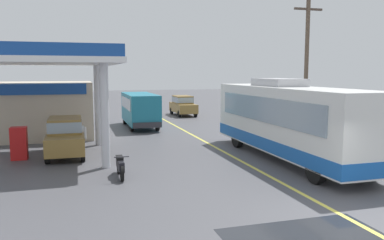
{
  "coord_description": "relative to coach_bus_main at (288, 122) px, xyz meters",
  "views": [
    {
      "loc": [
        -7.01,
        -8.73,
        3.97
      ],
      "look_at": [
        -1.5,
        10.0,
        1.6
      ],
      "focal_mm": 36.64,
      "sensor_mm": 36.0,
      "label": 1
    }
  ],
  "objects": [
    {
      "name": "ground",
      "position": [
        -2.25,
        12.92,
        -1.72
      ],
      "size": [
        120.0,
        120.0,
        0.0
      ],
      "primitive_type": "plane",
      "color": "#4C4C51"
    },
    {
      "name": "lane_divider_stripe",
      "position": [
        -2.25,
        7.92,
        -1.72
      ],
      "size": [
        0.16,
        50.0,
        0.01
      ],
      "primitive_type": "cube",
      "color": "#D8CC4C",
      "rests_on": "ground"
    },
    {
      "name": "coach_bus_main",
      "position": [
        0.0,
        0.0,
        0.0
      ],
      "size": [
        2.6,
        11.04,
        3.69
      ],
      "color": "white",
      "rests_on": "ground"
    },
    {
      "name": "gas_station_roadside",
      "position": [
        -11.89,
        7.57,
        0.91
      ],
      "size": [
        9.1,
        11.95,
        5.1
      ],
      "color": "#194799",
      "rests_on": "ground"
    },
    {
      "name": "car_at_pump",
      "position": [
        -9.85,
        3.7,
        -0.71
      ],
      "size": [
        1.7,
        4.2,
        1.82
      ],
      "color": "olive",
      "rests_on": "ground"
    },
    {
      "name": "minibus_opposing_lane",
      "position": [
        -4.89,
        12.46,
        -0.25
      ],
      "size": [
        2.04,
        6.13,
        2.44
      ],
      "color": "teal",
      "rests_on": "ground"
    },
    {
      "name": "motorcycle_parked_forecourt",
      "position": [
        -7.77,
        -1.03,
        -1.28
      ],
      "size": [
        0.55,
        1.8,
        0.92
      ],
      "color": "black",
      "rests_on": "ground"
    },
    {
      "name": "pedestrian_near_pump",
      "position": [
        -9.16,
        3.56,
        -0.79
      ],
      "size": [
        0.55,
        0.22,
        1.66
      ],
      "color": "#33333F",
      "rests_on": "ground"
    },
    {
      "name": "car_trailing_behind_bus",
      "position": [
        0.2,
        19.36,
        -0.71
      ],
      "size": [
        1.7,
        4.2,
        1.82
      ],
      "color": "olive",
      "rests_on": "ground"
    },
    {
      "name": "utility_pole_roadside",
      "position": [
        3.7,
        4.49,
        2.56
      ],
      "size": [
        1.8,
        0.24,
        8.2
      ],
      "color": "brown",
      "rests_on": "ground"
    }
  ]
}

